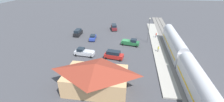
{
  "coord_description": "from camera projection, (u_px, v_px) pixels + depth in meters",
  "views": [
    {
      "loc": [
        -2.27,
        44.42,
        19.79
      ],
      "look_at": [
        3.03,
        7.6,
        1.0
      ],
      "focal_mm": 24.29,
      "sensor_mm": 36.0,
      "label": 1
    }
  ],
  "objects": [
    {
      "name": "passenger_train",
      "position": [
        201.0,
        90.0,
        24.8
      ],
      "size": [
        2.93,
        60.05,
        4.98
      ],
      "color": "silver",
      "rests_on": "railway_track"
    },
    {
      "name": "pickup_green",
      "position": [
        131.0,
        42.0,
        47.03
      ],
      "size": [
        5.66,
        3.2,
        2.14
      ],
      "color": "#236638",
      "rests_on": "ground"
    },
    {
      "name": "suv_maroon",
      "position": [
        114.0,
        27.0,
        60.27
      ],
      "size": [
        3.03,
        5.22,
        2.22
      ],
      "color": "maroon",
      "rests_on": "ground"
    },
    {
      "name": "platform",
      "position": [
        157.0,
        45.0,
        47.11
      ],
      "size": [
        3.2,
        46.0,
        0.3
      ],
      "color": "#A8A399",
      "rests_on": "ground"
    },
    {
      "name": "station_building",
      "position": [
        96.0,
        76.0,
        28.22
      ],
      "size": [
        12.39,
        7.86,
        5.56
      ],
      "color": "tan",
      "rests_on": "ground"
    },
    {
      "name": "suv_red",
      "position": [
        114.0,
        55.0,
        39.43
      ],
      "size": [
        5.14,
        2.97,
        2.22
      ],
      "color": "red",
      "rests_on": "ground"
    },
    {
      "name": "pedestrian_waiting_far",
      "position": [
        156.0,
        35.0,
        52.22
      ],
      "size": [
        0.36,
        0.36,
        1.71
      ],
      "color": "#23284C",
      "rests_on": "platform"
    },
    {
      "name": "ground_plane",
      "position": [
        125.0,
        44.0,
        48.45
      ],
      "size": [
        200.0,
        200.0,
        0.0
      ],
      "primitive_type": "plane",
      "color": "#424247"
    },
    {
      "name": "light_pole_near_platform",
      "position": [
        149.0,
        27.0,
        47.2
      ],
      "size": [
        0.44,
        0.44,
        8.09
      ],
      "color": "#515156",
      "rests_on": "ground"
    },
    {
      "name": "sedan_blue",
      "position": [
        93.0,
        37.0,
        51.1
      ],
      "size": [
        2.27,
        4.66,
        1.74
      ],
      "color": "#283D9E",
      "rests_on": "ground"
    },
    {
      "name": "railway_track",
      "position": [
        170.0,
        46.0,
        46.63
      ],
      "size": [
        4.8,
        70.0,
        0.3
      ],
      "color": "slate",
      "rests_on": "ground"
    },
    {
      "name": "pickup_silver",
      "position": [
        84.0,
        52.0,
        40.99
      ],
      "size": [
        5.56,
        2.86,
        2.14
      ],
      "color": "silver",
      "rests_on": "ground"
    },
    {
      "name": "suv_black",
      "position": [
        78.0,
        32.0,
        54.73
      ],
      "size": [
        2.0,
        4.92,
        2.22
      ],
      "color": "black",
      "rests_on": "ground"
    },
    {
      "name": "pedestrian_on_platform",
      "position": [
        158.0,
        48.0,
        42.53
      ],
      "size": [
        0.36,
        0.36,
        1.71
      ],
      "color": "#333338",
      "rests_on": "platform"
    }
  ]
}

